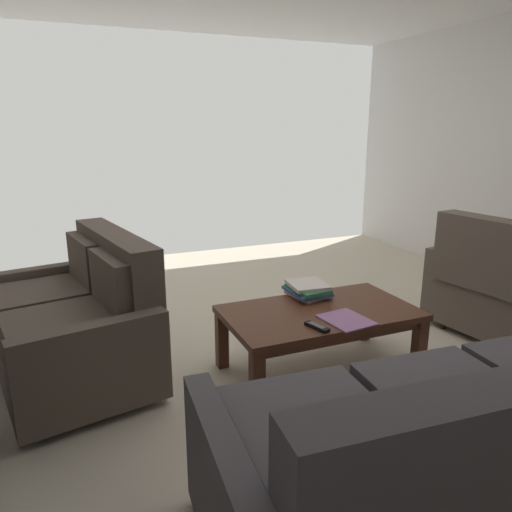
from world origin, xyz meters
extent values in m
cube|color=beige|center=(0.00, 0.00, 0.00)|extent=(5.05, 5.85, 0.01)
cylinder|color=black|center=(0.96, 1.11, 0.03)|extent=(0.05, 0.05, 0.06)
cube|color=#4C474C|center=(0.19, 1.52, 0.24)|extent=(1.81, 0.95, 0.37)
cube|color=#4C474C|center=(0.19, 1.50, 0.48)|extent=(0.60, 0.77, 0.10)
cube|color=#4C474C|center=(0.77, 1.46, 0.48)|extent=(0.60, 0.77, 0.10)
cube|color=#4C474C|center=(0.79, 1.72, 0.60)|extent=(0.54, 0.16, 0.31)
cube|color=#4C474C|center=(1.12, 1.45, 0.31)|extent=(0.16, 0.83, 0.53)
cylinder|color=black|center=(1.96, -0.66, 0.03)|extent=(0.06, 0.06, 0.06)
cylinder|color=black|center=(1.77, 0.27, 0.03)|extent=(0.06, 0.06, 0.06)
cylinder|color=black|center=(1.30, -0.79, 0.03)|extent=(0.06, 0.06, 0.06)
cylinder|color=black|center=(1.12, 0.14, 0.03)|extent=(0.06, 0.06, 0.06)
cube|color=brown|center=(1.54, -0.26, 0.23)|extent=(0.98, 1.24, 0.35)
cube|color=brown|center=(1.61, -0.53, 0.46)|extent=(0.78, 0.64, 0.10)
cube|color=brown|center=(1.51, 0.02, 0.46)|extent=(0.78, 0.64, 0.10)
cube|color=brown|center=(1.21, -0.32, 0.62)|extent=(0.39, 1.12, 0.51)
cube|color=brown|center=(1.37, -0.57, 0.62)|extent=(0.21, 0.51, 0.37)
cube|color=brown|center=(1.27, -0.03, 0.62)|extent=(0.21, 0.51, 0.37)
cube|color=brown|center=(1.66, -0.85, 0.30)|extent=(0.79, 0.25, 0.51)
cube|color=brown|center=(1.42, 0.33, 0.30)|extent=(0.79, 0.25, 0.51)
cube|color=#4C2819|center=(0.09, 0.28, 0.39)|extent=(1.17, 0.67, 0.04)
cube|color=#4C2819|center=(0.09, 0.28, 0.35)|extent=(1.08, 0.60, 0.05)
cube|color=#4C2819|center=(-0.45, -0.01, 0.19)|extent=(0.07, 0.07, 0.37)
cube|color=#4C2819|center=(0.63, -0.01, 0.19)|extent=(0.07, 0.07, 0.37)
cube|color=#4C2819|center=(-0.45, 0.57, 0.19)|extent=(0.07, 0.07, 0.37)
cube|color=#4C2819|center=(0.63, 0.57, 0.19)|extent=(0.07, 0.07, 0.37)
cylinder|color=black|center=(-1.78, -0.02, 0.03)|extent=(0.06, 0.06, 0.06)
cylinder|color=black|center=(-1.13, 0.07, 0.03)|extent=(0.06, 0.06, 0.06)
cube|color=brown|center=(-1.49, 0.31, 0.26)|extent=(0.88, 0.84, 0.40)
cube|color=brown|center=(-1.17, 0.36, 0.66)|extent=(0.28, 0.76, 0.50)
cube|color=brown|center=(-1.28, 0.34, 0.66)|extent=(0.21, 0.67, 0.36)
cube|color=brown|center=(-1.43, -0.10, 0.33)|extent=(0.78, 0.21, 0.56)
cube|color=silver|center=(0.03, 0.02, 0.43)|extent=(0.26, 0.29, 0.03)
cube|color=#385693|center=(0.05, 0.03, 0.45)|extent=(0.24, 0.29, 0.02)
cube|color=#337F51|center=(0.04, 0.04, 0.47)|extent=(0.23, 0.29, 0.02)
cube|color=silver|center=(0.04, 0.02, 0.49)|extent=(0.26, 0.27, 0.02)
cube|color=black|center=(0.25, 0.52, 0.42)|extent=(0.09, 0.17, 0.02)
cube|color=#59595B|center=(0.25, 0.52, 0.43)|extent=(0.06, 0.11, 0.00)
cube|color=#996699|center=(0.03, 0.48, 0.42)|extent=(0.27, 0.31, 0.01)
camera|label=1|loc=(1.52, 2.67, 1.51)|focal=33.76mm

